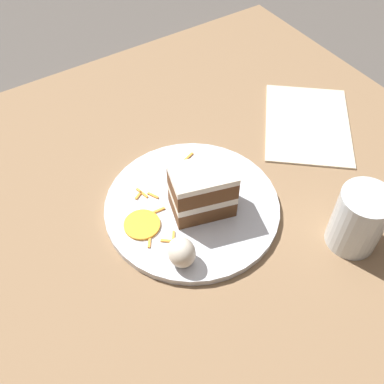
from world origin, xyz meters
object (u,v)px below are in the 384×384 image
object	(u,v)px
cake_slice	(202,191)
drinking_glass	(357,222)
menu_card	(307,124)
plate	(192,206)
orange_garnish	(142,225)
cream_dollop	(181,252)

from	to	relation	value
cake_slice	drinking_glass	size ratio (longest dim) A/B	1.04
cake_slice	drinking_glass	distance (m)	0.24
drinking_glass	menu_card	world-z (taller)	drinking_glass
plate	orange_garnish	xyz separation A→B (m)	(-0.01, -0.09, 0.01)
plate	cake_slice	world-z (taller)	cake_slice
plate	menu_card	bearing A→B (deg)	100.04
plate	cake_slice	distance (m)	0.05
cream_dollop	drinking_glass	size ratio (longest dim) A/B	0.45
plate	orange_garnish	size ratio (longest dim) A/B	4.97
cake_slice	cream_dollop	world-z (taller)	cake_slice
drinking_glass	cream_dollop	bearing A→B (deg)	-112.73
plate	orange_garnish	world-z (taller)	orange_garnish
plate	cream_dollop	xyz separation A→B (m)	(0.08, -0.07, 0.03)
cake_slice	drinking_glass	xyz separation A→B (m)	(0.17, 0.17, -0.01)
plate	menu_card	distance (m)	0.31
orange_garnish	drinking_glass	distance (m)	0.33
drinking_glass	plate	bearing A→B (deg)	-136.86
cake_slice	plate	bearing A→B (deg)	46.22
orange_garnish	drinking_glass	world-z (taller)	drinking_glass
cake_slice	drinking_glass	bearing A→B (deg)	-119.87
cream_dollop	menu_card	distance (m)	0.41
cake_slice	orange_garnish	world-z (taller)	cake_slice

